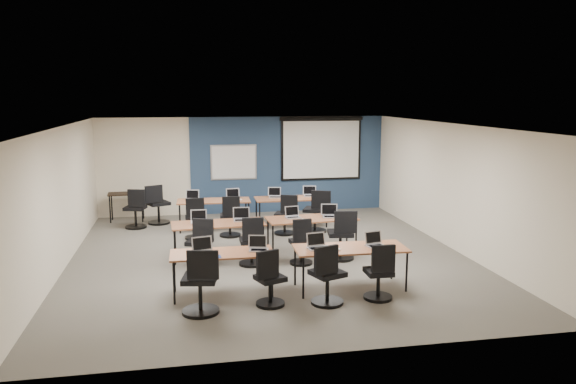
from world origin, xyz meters
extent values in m
cube|color=#6B6354|center=(0.00, 0.00, 0.00)|extent=(8.00, 9.00, 0.02)
cube|color=white|center=(0.00, 0.00, 2.70)|extent=(8.00, 9.00, 0.02)
cube|color=beige|center=(0.00, 4.50, 1.35)|extent=(8.00, 0.04, 2.70)
cube|color=beige|center=(0.00, -4.50, 1.35)|extent=(8.00, 0.04, 2.70)
cube|color=beige|center=(-4.00, 0.00, 1.35)|extent=(0.04, 9.00, 2.70)
cube|color=beige|center=(4.00, 0.00, 1.35)|extent=(0.04, 9.00, 2.70)
cube|color=#3D5977|center=(1.25, 4.47, 1.35)|extent=(5.50, 0.04, 2.70)
cube|color=#A8ADB3|center=(-0.30, 4.43, 1.45)|extent=(1.28, 0.02, 0.98)
cube|color=white|center=(-0.30, 4.42, 1.45)|extent=(1.20, 0.02, 0.90)
cube|color=black|center=(2.20, 4.41, 1.80)|extent=(2.32, 0.03, 1.82)
cube|color=white|center=(2.20, 4.40, 1.76)|extent=(2.20, 0.02, 1.62)
cylinder|color=black|center=(2.20, 4.40, 2.64)|extent=(2.40, 0.10, 0.10)
cube|color=#9E5528|center=(-1.11, -2.07, 0.71)|extent=(1.70, 0.71, 0.03)
cylinder|color=black|center=(-1.90, -2.37, 0.35)|extent=(0.04, 0.04, 0.70)
cylinder|color=black|center=(-0.32, -2.37, 0.35)|extent=(0.04, 0.04, 0.70)
cylinder|color=black|center=(-1.90, -1.78, 0.35)|extent=(0.04, 0.04, 0.70)
cylinder|color=black|center=(-0.32, -1.78, 0.35)|extent=(0.04, 0.04, 0.70)
cube|color=#97612B|center=(1.07, -2.17, 0.71)|extent=(1.91, 0.80, 0.03)
cylinder|color=black|center=(0.17, -2.51, 0.35)|extent=(0.04, 0.04, 0.70)
cylinder|color=black|center=(1.96, -2.51, 0.35)|extent=(0.04, 0.04, 0.70)
cylinder|color=black|center=(0.17, -1.83, 0.35)|extent=(0.04, 0.04, 0.70)
cylinder|color=black|center=(1.96, -1.83, 0.35)|extent=(0.04, 0.04, 0.70)
cube|color=olive|center=(-1.03, 0.12, 0.71)|extent=(1.88, 0.78, 0.03)
cylinder|color=black|center=(-1.91, -0.21, 0.35)|extent=(0.04, 0.04, 0.70)
cylinder|color=black|center=(-0.15, -0.21, 0.35)|extent=(0.04, 0.04, 0.70)
cylinder|color=black|center=(-1.91, 0.45, 0.35)|extent=(0.04, 0.04, 0.70)
cylinder|color=black|center=(-0.15, 0.45, 0.35)|extent=(0.04, 0.04, 0.70)
cube|color=#A86C45|center=(0.95, 0.23, 0.71)|extent=(1.89, 0.79, 0.03)
cylinder|color=black|center=(0.06, -0.10, 0.35)|extent=(0.04, 0.04, 0.70)
cylinder|color=black|center=(1.83, -0.10, 0.35)|extent=(0.04, 0.04, 0.70)
cylinder|color=black|center=(0.06, 0.56, 0.35)|extent=(0.04, 0.04, 0.70)
cylinder|color=black|center=(1.83, 0.56, 0.35)|extent=(0.04, 0.04, 0.70)
cube|color=#965D2B|center=(-0.97, 2.65, 0.71)|extent=(1.79, 0.74, 0.03)
cylinder|color=black|center=(-1.81, 2.34, 0.35)|extent=(0.04, 0.04, 0.70)
cylinder|color=black|center=(-0.14, 2.34, 0.35)|extent=(0.04, 0.04, 0.70)
cylinder|color=black|center=(-1.81, 2.96, 0.35)|extent=(0.04, 0.04, 0.70)
cylinder|color=black|center=(-0.14, 2.96, 0.35)|extent=(0.04, 0.04, 0.70)
cube|color=#956235|center=(0.97, 2.61, 0.71)|extent=(1.82, 0.76, 0.03)
cylinder|color=black|center=(0.12, 2.29, 0.35)|extent=(0.04, 0.04, 0.70)
cylinder|color=black|center=(1.82, 2.29, 0.35)|extent=(0.04, 0.04, 0.70)
cylinder|color=black|center=(0.12, 2.93, 0.35)|extent=(0.04, 0.04, 0.70)
cylinder|color=black|center=(1.82, 2.93, 0.35)|extent=(0.04, 0.04, 0.70)
cube|color=#ACACAF|center=(-1.43, -2.11, 0.74)|extent=(0.34, 0.25, 0.02)
cube|color=black|center=(-1.43, -2.13, 0.75)|extent=(0.29, 0.15, 0.00)
cube|color=#ACACAF|center=(-1.43, -1.98, 0.87)|extent=(0.34, 0.06, 0.24)
cube|color=black|center=(-1.43, -1.98, 0.87)|extent=(0.30, 0.04, 0.19)
ellipsoid|color=white|center=(-1.32, -2.26, 0.74)|extent=(0.07, 0.11, 0.04)
cylinder|color=black|center=(-1.50, -2.81, 0.03)|extent=(0.58, 0.58, 0.05)
cylinder|color=black|center=(-1.50, -2.81, 0.26)|extent=(0.06, 0.06, 0.51)
cube|color=black|center=(-1.50, -2.81, 0.55)|extent=(0.51, 0.51, 0.08)
cube|color=black|center=(-1.46, -3.04, 0.83)|extent=(0.47, 0.06, 0.44)
cube|color=#ACACB8|center=(-0.50, -2.09, 0.74)|extent=(0.31, 0.23, 0.02)
cube|color=black|center=(-0.50, -2.11, 0.75)|extent=(0.26, 0.13, 0.00)
cube|color=#ACACB8|center=(-0.50, -1.96, 0.86)|extent=(0.31, 0.06, 0.22)
cube|color=black|center=(-0.50, -1.97, 0.86)|extent=(0.27, 0.04, 0.18)
ellipsoid|color=white|center=(-0.42, -2.25, 0.74)|extent=(0.08, 0.11, 0.04)
cylinder|color=black|center=(-0.41, -2.69, 0.03)|extent=(0.46, 0.46, 0.05)
cylinder|color=black|center=(-0.41, -2.69, 0.20)|extent=(0.06, 0.06, 0.41)
cube|color=black|center=(-0.41, -2.69, 0.45)|extent=(0.41, 0.41, 0.08)
cube|color=black|center=(-0.47, -2.87, 0.73)|extent=(0.37, 0.06, 0.44)
cube|color=silver|center=(0.49, -2.16, 0.74)|extent=(0.33, 0.24, 0.02)
cube|color=black|center=(0.49, -2.18, 0.75)|extent=(0.28, 0.14, 0.00)
cube|color=silver|center=(0.49, -2.03, 0.87)|extent=(0.33, 0.06, 0.23)
cube|color=black|center=(0.49, -2.04, 0.87)|extent=(0.29, 0.04, 0.19)
ellipsoid|color=white|center=(0.82, -2.29, 0.74)|extent=(0.07, 0.11, 0.04)
cylinder|color=black|center=(0.50, -2.79, 0.03)|extent=(0.53, 0.53, 0.05)
cylinder|color=black|center=(0.50, -2.79, 0.23)|extent=(0.06, 0.06, 0.46)
cube|color=black|center=(0.50, -2.79, 0.50)|extent=(0.46, 0.46, 0.08)
cube|color=black|center=(0.43, -2.99, 0.78)|extent=(0.42, 0.06, 0.44)
cube|color=#B2B2B2|center=(1.51, -2.20, 0.74)|extent=(0.31, 0.23, 0.02)
cube|color=black|center=(1.51, -2.22, 0.75)|extent=(0.27, 0.13, 0.00)
cube|color=#B2B2B2|center=(1.51, -2.08, 0.86)|extent=(0.31, 0.06, 0.22)
cube|color=black|center=(1.51, -2.08, 0.86)|extent=(0.28, 0.04, 0.18)
ellipsoid|color=white|center=(1.68, -2.26, 0.74)|extent=(0.07, 0.11, 0.04)
cylinder|color=black|center=(1.37, -2.74, 0.03)|extent=(0.47, 0.47, 0.05)
cylinder|color=black|center=(1.37, -2.74, 0.21)|extent=(0.06, 0.06, 0.42)
cube|color=black|center=(1.37, -2.74, 0.46)|extent=(0.42, 0.42, 0.08)
cube|color=black|center=(1.38, -2.93, 0.74)|extent=(0.38, 0.06, 0.44)
cube|color=silver|center=(-1.41, 0.20, 0.74)|extent=(0.33, 0.24, 0.02)
cube|color=black|center=(-1.41, 0.18, 0.75)|extent=(0.28, 0.14, 0.00)
cube|color=silver|center=(-1.41, 0.33, 0.87)|extent=(0.33, 0.06, 0.23)
cube|color=black|center=(-1.41, 0.32, 0.87)|extent=(0.29, 0.04, 0.19)
ellipsoid|color=white|center=(-1.32, 0.06, 0.74)|extent=(0.08, 0.11, 0.03)
cylinder|color=black|center=(-1.44, -0.39, 0.03)|extent=(0.50, 0.50, 0.05)
cylinder|color=black|center=(-1.44, -0.39, 0.22)|extent=(0.06, 0.06, 0.44)
cube|color=black|center=(-1.44, -0.39, 0.48)|extent=(0.44, 0.44, 0.08)
cube|color=black|center=(-1.36, -0.58, 0.76)|extent=(0.41, 0.06, 0.44)
cube|color=silver|center=(-0.53, 0.21, 0.74)|extent=(0.35, 0.25, 0.02)
cube|color=black|center=(-0.53, 0.19, 0.75)|extent=(0.29, 0.15, 0.00)
cube|color=silver|center=(-0.53, 0.35, 0.87)|extent=(0.35, 0.06, 0.24)
cube|color=black|center=(-0.53, 0.34, 0.87)|extent=(0.30, 0.05, 0.20)
ellipsoid|color=white|center=(-0.36, 0.02, 0.74)|extent=(0.06, 0.10, 0.03)
cylinder|color=black|center=(-0.42, -0.49, 0.03)|extent=(0.51, 0.51, 0.05)
cylinder|color=black|center=(-0.42, -0.49, 0.22)|extent=(0.06, 0.06, 0.45)
cube|color=black|center=(-0.42, -0.49, 0.49)|extent=(0.45, 0.45, 0.08)
cube|color=black|center=(-0.42, -0.70, 0.77)|extent=(0.41, 0.06, 0.44)
cube|color=silver|center=(0.56, 0.28, 0.74)|extent=(0.31, 0.22, 0.02)
cube|color=black|center=(0.56, 0.26, 0.75)|extent=(0.26, 0.13, 0.00)
cube|color=silver|center=(0.56, 0.41, 0.86)|extent=(0.31, 0.06, 0.21)
cube|color=black|center=(0.56, 0.40, 0.86)|extent=(0.27, 0.04, 0.17)
ellipsoid|color=white|center=(0.72, 0.07, 0.74)|extent=(0.08, 0.11, 0.03)
cylinder|color=black|center=(0.54, -0.62, 0.03)|extent=(0.46, 0.46, 0.05)
cylinder|color=black|center=(0.54, -0.62, 0.20)|extent=(0.06, 0.06, 0.40)
cube|color=black|center=(0.54, -0.62, 0.44)|extent=(0.40, 0.40, 0.08)
cube|color=black|center=(0.52, -0.80, 0.72)|extent=(0.37, 0.06, 0.44)
cube|color=#ADAEBA|center=(1.36, 0.21, 0.74)|extent=(0.35, 0.25, 0.02)
cube|color=black|center=(1.36, 0.19, 0.75)|extent=(0.30, 0.15, 0.00)
cube|color=#ADAEBA|center=(1.36, 0.34, 0.87)|extent=(0.35, 0.06, 0.24)
cube|color=black|center=(1.36, 0.34, 0.87)|extent=(0.31, 0.05, 0.20)
ellipsoid|color=white|center=(1.61, 0.13, 0.74)|extent=(0.07, 0.10, 0.03)
cylinder|color=black|center=(1.39, -0.44, 0.03)|extent=(0.56, 0.56, 0.05)
cylinder|color=black|center=(1.39, -0.44, 0.25)|extent=(0.06, 0.06, 0.50)
cube|color=black|center=(1.39, -0.44, 0.54)|extent=(0.50, 0.50, 0.08)
cube|color=black|center=(1.43, -0.66, 0.82)|extent=(0.45, 0.06, 0.44)
cube|color=silver|center=(-1.48, 2.70, 0.74)|extent=(0.33, 0.24, 0.02)
cube|color=black|center=(-1.48, 2.68, 0.75)|extent=(0.28, 0.14, 0.00)
cube|color=silver|center=(-1.48, 2.82, 0.87)|extent=(0.33, 0.06, 0.23)
cube|color=black|center=(-1.48, 2.82, 0.87)|extent=(0.29, 0.04, 0.19)
ellipsoid|color=white|center=(-1.23, 2.52, 0.74)|extent=(0.09, 0.11, 0.03)
cylinder|color=black|center=(-1.45, 1.77, 0.03)|extent=(0.51, 0.51, 0.05)
cylinder|color=black|center=(-1.45, 1.77, 0.23)|extent=(0.06, 0.06, 0.45)
cube|color=black|center=(-1.45, 1.77, 0.49)|extent=(0.45, 0.45, 0.08)
cube|color=black|center=(-1.46, 1.57, 0.77)|extent=(0.41, 0.06, 0.44)
cube|color=#BBBBC5|center=(-0.48, 2.68, 0.74)|extent=(0.34, 0.24, 0.02)
cube|color=black|center=(-0.48, 2.66, 0.75)|extent=(0.29, 0.14, 0.00)
cube|color=#BBBBC5|center=(-0.48, 2.82, 0.87)|extent=(0.34, 0.06, 0.23)
cube|color=black|center=(-0.48, 2.81, 0.87)|extent=(0.30, 0.04, 0.19)
ellipsoid|color=white|center=(-0.31, 2.53, 0.74)|extent=(0.09, 0.12, 0.04)
cylinder|color=black|center=(-0.65, 1.86, 0.03)|extent=(0.50, 0.50, 0.05)
cylinder|color=black|center=(-0.65, 1.86, 0.22)|extent=(0.06, 0.06, 0.45)
cube|color=black|center=(-0.65, 1.86, 0.49)|extent=(0.45, 0.45, 0.08)
cube|color=black|center=(-0.63, 1.66, 0.77)|extent=(0.41, 0.06, 0.44)
cube|color=silver|center=(0.58, 2.71, 0.74)|extent=(0.33, 0.24, 0.02)
cube|color=black|center=(0.58, 2.69, 0.75)|extent=(0.28, 0.14, 0.00)
cube|color=silver|center=(0.58, 2.84, 0.87)|extent=(0.33, 0.06, 0.23)
cube|color=black|center=(0.58, 2.83, 0.87)|extent=(0.29, 0.04, 0.18)
ellipsoid|color=white|center=(0.80, 2.43, 0.74)|extent=(0.09, 0.11, 0.03)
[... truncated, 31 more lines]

